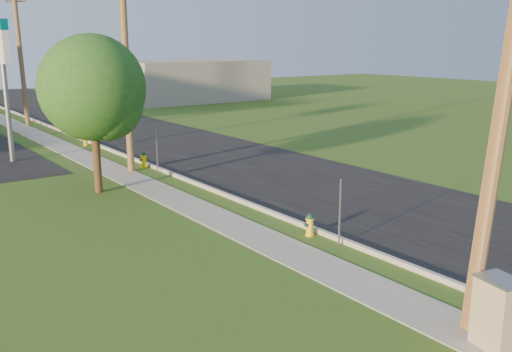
{
  "coord_description": "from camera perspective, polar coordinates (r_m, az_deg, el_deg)",
  "views": [
    {
      "loc": [
        -10.93,
        -7.15,
        5.79
      ],
      "look_at": [
        0.0,
        8.0,
        1.4
      ],
      "focal_mm": 40.0,
      "sensor_mm": 36.0,
      "label": 1
    }
  ],
  "objects": [
    {
      "name": "utility_pole_near",
      "position": [
        12.06,
        23.56,
        7.44
      ],
      "size": [
        1.4,
        0.32,
        9.48
      ],
      "color": "brown",
      "rests_on": "ground"
    },
    {
      "name": "curb",
      "position": [
        21.39,
        -2.05,
        -2.28
      ],
      "size": [
        0.15,
        120.0,
        0.15
      ],
      "primitive_type": "cube",
      "color": "#A5A298",
      "rests_on": "ground"
    },
    {
      "name": "utility_cabinet",
      "position": [
        12.14,
        23.03,
        -12.57
      ],
      "size": [
        0.8,
        0.96,
        1.45
      ],
      "color": "tan",
      "rests_on": "ground"
    },
    {
      "name": "price_pylon",
      "position": [
        30.34,
        -24.09,
        11.44
      ],
      "size": [
        0.34,
        2.04,
        6.85
      ],
      "color": "gray",
      "rests_on": "ground"
    },
    {
      "name": "hydrant_far",
      "position": [
        34.17,
        -16.69,
        3.55
      ],
      "size": [
        0.39,
        0.35,
        0.76
      ],
      "color": "yellow",
      "rests_on": "ground"
    },
    {
      "name": "ground_plane",
      "position": [
        14.29,
        19.54,
        -11.5
      ],
      "size": [
        140.0,
        140.0,
        0.0
      ],
      "primitive_type": "plane",
      "color": "#3A5A20",
      "rests_on": "ground"
    },
    {
      "name": "road",
      "position": [
        23.78,
        5.98,
        -0.91
      ],
      "size": [
        8.0,
        120.0,
        0.02
      ],
      "primitive_type": "cube",
      "color": "black",
      "rests_on": "ground"
    },
    {
      "name": "tree_verge",
      "position": [
        22.74,
        -15.73,
        8.1
      ],
      "size": [
        4.05,
        4.05,
        6.14
      ],
      "color": "#352012",
      "rests_on": "ground"
    },
    {
      "name": "distant_building",
      "position": [
        59.75,
        -6.88,
        9.5
      ],
      "size": [
        14.0,
        10.0,
        4.0
      ],
      "primitive_type": "cube",
      "color": "gray",
      "rests_on": "ground"
    },
    {
      "name": "sign_post_near",
      "position": [
        16.64,
        8.41,
        -3.66
      ],
      "size": [
        0.05,
        0.04,
        2.0
      ],
      "primitive_type": "cube",
      "color": "gray",
      "rests_on": "ground"
    },
    {
      "name": "utility_pole_far",
      "position": [
        43.4,
        -22.47,
        10.95
      ],
      "size": [
        1.4,
        0.32,
        9.5
      ],
      "color": "brown",
      "rests_on": "ground"
    },
    {
      "name": "sidewalk",
      "position": [
        20.52,
        -6.12,
        -3.2
      ],
      "size": [
        1.5,
        120.0,
        0.03
      ],
      "primitive_type": "cube",
      "color": "gray",
      "rests_on": "ground"
    },
    {
      "name": "hydrant_near",
      "position": [
        17.56,
        5.41,
        -4.87
      ],
      "size": [
        0.37,
        0.33,
        0.73
      ],
      "color": "yellow",
      "rests_on": "ground"
    },
    {
      "name": "utility_pole_mid",
      "position": [
        26.28,
        -12.89,
        11.08
      ],
      "size": [
        1.4,
        0.32,
        9.8
      ],
      "color": "brown",
      "rests_on": "ground"
    },
    {
      "name": "sign_post_mid",
      "position": [
        26.15,
        -9.87,
        2.48
      ],
      "size": [
        0.05,
        0.04,
        2.0
      ],
      "primitive_type": "cube",
      "color": "gray",
      "rests_on": "ground"
    },
    {
      "name": "hydrant_mid",
      "position": [
        27.38,
        -11.15,
        1.6
      ],
      "size": [
        0.41,
        0.37,
        0.79
      ],
      "color": "#FDD800",
      "rests_on": "ground"
    },
    {
      "name": "sign_post_far",
      "position": [
        37.38,
        -18.19,
        5.21
      ],
      "size": [
        0.05,
        0.04,
        2.0
      ],
      "primitive_type": "cube",
      "color": "gray",
      "rests_on": "ground"
    }
  ]
}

